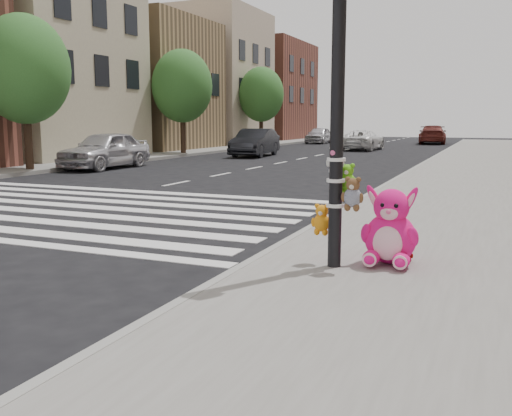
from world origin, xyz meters
The scene contains 19 objects.
ground centered at (0.00, 0.00, 0.00)m, with size 120.00×120.00×0.00m, color black.
sidewalk_far centered at (-13.50, 20.00, 0.07)m, with size 6.00×80.00×0.14m, color slate.
curb_edge centered at (1.55, 10.00, 0.07)m, with size 0.12×80.00×0.15m, color gray.
crosswalk centered at (-4.50, 5.20, 0.01)m, with size 11.00×6.00×0.01m, color silver, non-canonical shape.
bld_far_b centered at (-15.50, 17.00, 5.50)m, with size 6.00×8.00×11.00m, color #B8AF8E.
bld_far_c centered at (-15.50, 26.00, 4.00)m, with size 6.00×8.00×8.00m, color #93754E.
bld_far_d centered at (-15.50, 35.00, 5.00)m, with size 6.00×8.00×10.00m, color #BEA791.
bld_far_e centered at (-15.50, 46.00, 4.50)m, with size 6.00×10.00×9.00m, color brown.
signal_pole centered at (2.61, 1.82, 1.78)m, with size 0.69×0.49×4.00m.
tree_far_a centered at (-11.20, 11.00, 3.65)m, with size 3.20×3.20×5.44m.
tree_far_b centered at (-11.20, 22.00, 3.65)m, with size 3.20×3.20×5.44m.
tree_far_c centered at (-11.20, 33.00, 3.65)m, with size 3.20×3.20×5.44m.
pink_bunny centered at (3.20, 2.17, 0.54)m, with size 0.70×0.73×0.99m.
red_teddy centered at (3.40, 2.40, 0.24)m, with size 0.14×0.09×0.20m, color #9F150F, non-canonical shape.
car_silver_far centered at (-9.80, 13.52, 0.74)m, with size 1.74×4.32×1.47m, color silver.
car_dark_far centered at (-7.32, 22.73, 0.72)m, with size 1.52×4.36×1.43m, color black.
car_white_near centered at (-3.50, 30.96, 0.63)m, with size 2.08×4.50×1.25m, color white.
car_maroon_near centered at (-0.42, 42.39, 0.73)m, with size 2.04×5.01×1.45m, color maroon.
car_silver_deep centered at (-8.92, 39.71, 0.66)m, with size 1.57×3.89×1.33m, color silver.
Camera 1 is at (4.35, -4.79, 1.91)m, focal length 40.00 mm.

